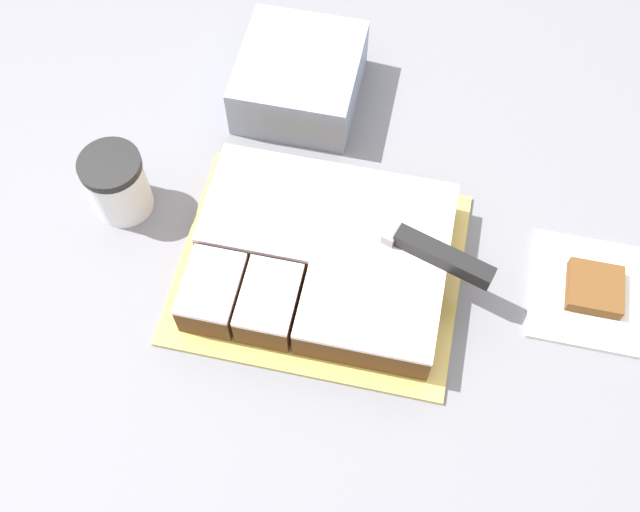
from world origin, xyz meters
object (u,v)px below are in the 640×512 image
Objects in this scene: knife at (417,244)px; storage_box at (300,78)px; cake_board at (320,267)px; cake at (322,255)px; brownie at (595,288)px; coffee_cup at (117,184)px.

storage_box is (-0.20, 0.25, -0.03)m from knife.
cake_board is 0.13m from knife.
cake is 4.57× the size of brownie.
coffee_cup is at bearing 14.75° from knife.
brownie is 0.49m from storage_box.
coffee_cup reaches higher than storage_box.
cake_board is at bearing 27.83° from knife.
coffee_cup is 0.62m from brownie.
brownie is at bearing 6.14° from cake_board.
knife is 4.51× the size of brownie.
brownie is (0.62, -0.00, -0.03)m from coffee_cup.
knife is 0.39m from coffee_cup.
cake is 0.29m from storage_box.
cake is 1.01× the size of knife.
cake reaches higher than brownie.
knife reaches higher than storage_box.
coffee_cup reaches higher than knife.
knife reaches higher than brownie.
knife is at bearing 9.37° from cake.
cake is (0.00, 0.00, 0.03)m from cake_board.
storage_box reaches higher than cake_board.
brownie reaches higher than cake_board.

